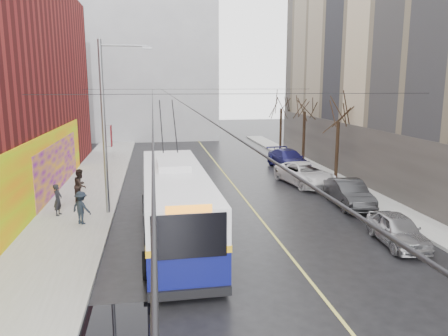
{
  "coord_description": "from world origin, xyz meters",
  "views": [
    {
      "loc": [
        -3.79,
        -12.91,
        6.85
      ],
      "look_at": [
        -0.23,
        9.09,
        2.52
      ],
      "focal_mm": 35.0,
      "sensor_mm": 36.0,
      "label": 1
    }
  ],
  "objects_px": {
    "trolleybus": "(175,202)",
    "pedestrian_a": "(58,200)",
    "tree_far": "(281,101)",
    "parked_car_c": "(305,174)",
    "tree_near": "(339,111)",
    "pedestrian_c": "(81,208)",
    "parked_car_d": "(288,159)",
    "following_car": "(172,160)",
    "streetlight_pole": "(107,123)",
    "parked_car_b": "(349,193)",
    "parked_car_a": "(398,230)",
    "tree_mid": "(305,102)",
    "pedestrian_b": "(80,185)"
  },
  "relations": [
    {
      "from": "parked_car_d",
      "to": "pedestrian_b",
      "type": "relative_size",
      "value": 2.76
    },
    {
      "from": "pedestrian_a",
      "to": "pedestrian_c",
      "type": "height_order",
      "value": "pedestrian_a"
    },
    {
      "from": "streetlight_pole",
      "to": "parked_car_a",
      "type": "relative_size",
      "value": 2.31
    },
    {
      "from": "tree_far",
      "to": "tree_mid",
      "type": "bearing_deg",
      "value": -90.0
    },
    {
      "from": "following_car",
      "to": "streetlight_pole",
      "type": "bearing_deg",
      "value": -115.61
    },
    {
      "from": "parked_car_b",
      "to": "pedestrian_a",
      "type": "relative_size",
      "value": 2.76
    },
    {
      "from": "tree_far",
      "to": "parked_car_a",
      "type": "distance_m",
      "value": 26.91
    },
    {
      "from": "parked_car_c",
      "to": "following_car",
      "type": "bearing_deg",
      "value": 131.89
    },
    {
      "from": "tree_far",
      "to": "parked_car_c",
      "type": "bearing_deg",
      "value": -99.92
    },
    {
      "from": "streetlight_pole",
      "to": "tree_mid",
      "type": "relative_size",
      "value": 1.35
    },
    {
      "from": "trolleybus",
      "to": "pedestrian_a",
      "type": "bearing_deg",
      "value": 144.83
    },
    {
      "from": "tree_mid",
      "to": "parked_car_a",
      "type": "bearing_deg",
      "value": -97.47
    },
    {
      "from": "tree_mid",
      "to": "following_car",
      "type": "xyz_separation_m",
      "value": [
        -11.44,
        -1.0,
        -4.52
      ]
    },
    {
      "from": "pedestrian_a",
      "to": "parked_car_b",
      "type": "bearing_deg",
      "value": -80.79
    },
    {
      "from": "parked_car_c",
      "to": "tree_mid",
      "type": "bearing_deg",
      "value": 61.87
    },
    {
      "from": "streetlight_pole",
      "to": "pedestrian_a",
      "type": "bearing_deg",
      "value": -177.42
    },
    {
      "from": "parked_car_b",
      "to": "pedestrian_c",
      "type": "relative_size",
      "value": 2.79
    },
    {
      "from": "parked_car_b",
      "to": "parked_car_c",
      "type": "distance_m",
      "value": 5.52
    },
    {
      "from": "following_car",
      "to": "pedestrian_b",
      "type": "distance_m",
      "value": 11.11
    },
    {
      "from": "parked_car_d",
      "to": "parked_car_b",
      "type": "bearing_deg",
      "value": -96.84
    },
    {
      "from": "parked_car_c",
      "to": "pedestrian_b",
      "type": "xyz_separation_m",
      "value": [
        -14.42,
        -2.64,
        0.35
      ]
    },
    {
      "from": "trolleybus",
      "to": "parked_car_d",
      "type": "relative_size",
      "value": 2.39
    },
    {
      "from": "parked_car_d",
      "to": "pedestrian_a",
      "type": "height_order",
      "value": "pedestrian_a"
    },
    {
      "from": "parked_car_a",
      "to": "following_car",
      "type": "bearing_deg",
      "value": 121.22
    },
    {
      "from": "pedestrian_c",
      "to": "parked_car_a",
      "type": "bearing_deg",
      "value": -164.13
    },
    {
      "from": "tree_far",
      "to": "parked_car_b",
      "type": "relative_size",
      "value": 1.46
    },
    {
      "from": "parked_car_a",
      "to": "pedestrian_b",
      "type": "height_order",
      "value": "pedestrian_b"
    },
    {
      "from": "parked_car_a",
      "to": "following_car",
      "type": "height_order",
      "value": "following_car"
    },
    {
      "from": "streetlight_pole",
      "to": "tree_far",
      "type": "height_order",
      "value": "streetlight_pole"
    },
    {
      "from": "tree_near",
      "to": "tree_far",
      "type": "distance_m",
      "value": 14.0
    },
    {
      "from": "tree_near",
      "to": "parked_car_d",
      "type": "height_order",
      "value": "tree_near"
    },
    {
      "from": "trolleybus",
      "to": "pedestrian_c",
      "type": "distance_m",
      "value": 5.01
    },
    {
      "from": "tree_mid",
      "to": "parked_car_d",
      "type": "distance_m",
      "value": 5.34
    },
    {
      "from": "tree_near",
      "to": "trolleybus",
      "type": "relative_size",
      "value": 0.51
    },
    {
      "from": "parked_car_d",
      "to": "parked_car_a",
      "type": "bearing_deg",
      "value": -98.64
    },
    {
      "from": "following_car",
      "to": "pedestrian_a",
      "type": "bearing_deg",
      "value": -126.08
    },
    {
      "from": "pedestrian_c",
      "to": "parked_car_d",
      "type": "bearing_deg",
      "value": -104.13
    },
    {
      "from": "parked_car_b",
      "to": "parked_car_c",
      "type": "relative_size",
      "value": 0.83
    },
    {
      "from": "tree_near",
      "to": "pedestrian_c",
      "type": "bearing_deg",
      "value": -154.53
    },
    {
      "from": "tree_far",
      "to": "trolleybus",
      "type": "bearing_deg",
      "value": -116.39
    },
    {
      "from": "parked_car_d",
      "to": "pedestrian_b",
      "type": "height_order",
      "value": "pedestrian_b"
    },
    {
      "from": "parked_car_d",
      "to": "pedestrian_a",
      "type": "xyz_separation_m",
      "value": [
        -15.78,
        -11.04,
        0.2
      ]
    },
    {
      "from": "tree_near",
      "to": "parked_car_c",
      "type": "distance_m",
      "value": 5.05
    },
    {
      "from": "parked_car_d",
      "to": "following_car",
      "type": "height_order",
      "value": "parked_car_d"
    },
    {
      "from": "pedestrian_b",
      "to": "pedestrian_c",
      "type": "height_order",
      "value": "pedestrian_b"
    },
    {
      "from": "tree_near",
      "to": "trolleybus",
      "type": "bearing_deg",
      "value": -139.89
    },
    {
      "from": "trolleybus",
      "to": "parked_car_b",
      "type": "height_order",
      "value": "trolleybus"
    },
    {
      "from": "tree_mid",
      "to": "pedestrian_a",
      "type": "relative_size",
      "value": 4.09
    },
    {
      "from": "streetlight_pole",
      "to": "trolleybus",
      "type": "xyz_separation_m",
      "value": [
        3.2,
        -4.06,
        -3.2
      ]
    },
    {
      "from": "tree_mid",
      "to": "following_car",
      "type": "bearing_deg",
      "value": -175.0
    }
  ]
}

